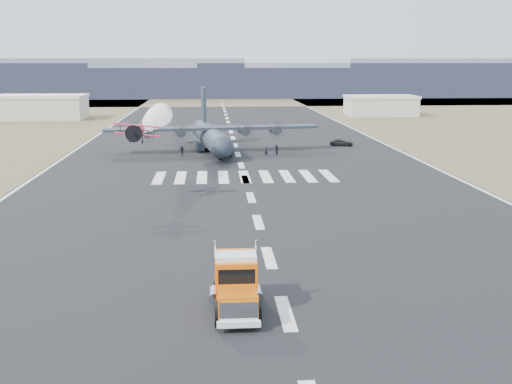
{
  "coord_description": "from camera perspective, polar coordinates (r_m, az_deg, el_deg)",
  "views": [
    {
      "loc": [
        -4.71,
        -39.02,
        16.14
      ],
      "look_at": [
        -0.53,
        19.8,
        4.0
      ],
      "focal_mm": 45.0,
      "sensor_mm": 36.0,
      "label": 1
    }
  ],
  "objects": [
    {
      "name": "crew_a",
      "position": [
        107.78,
        -2.22,
        3.45
      ],
      "size": [
        0.72,
        0.65,
        1.62
      ],
      "primitive_type": "imported",
      "rotation": [
        0.0,
        0.0,
        3.46
      ],
      "color": "black",
      "rests_on": "ground"
    },
    {
      "name": "crew_d",
      "position": [
        110.89,
        -6.59,
        3.65
      ],
      "size": [
        1.06,
        0.56,
        1.8
      ],
      "primitive_type": "imported",
      "rotation": [
        0.0,
        0.0,
        3.16
      ],
      "color": "black",
      "rests_on": "ground"
    },
    {
      "name": "ridge_seg_d",
      "position": [
        299.21,
        -3.21,
        9.76
      ],
      "size": [
        150.0,
        50.0,
        13.0
      ],
      "primitive_type": "cube",
      "color": "slate",
      "rests_on": "ground"
    },
    {
      "name": "ridge_seg_c",
      "position": [
        305.14,
        -15.69,
        9.77
      ],
      "size": [
        150.0,
        50.0,
        17.0
      ],
      "primitive_type": "cube",
      "color": "slate",
      "rests_on": "ground"
    },
    {
      "name": "crew_c",
      "position": [
        108.33,
        -2.31,
        3.52
      ],
      "size": [
        0.85,
        1.23,
        1.73
      ],
      "primitive_type": "imported",
      "rotation": [
        0.0,
        0.0,
        5.04
      ],
      "color": "black",
      "rests_on": "ground"
    },
    {
      "name": "crew_h",
      "position": [
        112.51,
        -3.54,
        3.8
      ],
      "size": [
        0.69,
        0.93,
        1.71
      ],
      "primitive_type": "imported",
      "rotation": [
        0.0,
        0.0,
        1.34
      ],
      "color": "black",
      "rests_on": "ground"
    },
    {
      "name": "ground",
      "position": [
        42.49,
        2.65,
        -10.7
      ],
      "size": [
        500.0,
        500.0,
        0.0
      ],
      "primitive_type": "plane",
      "color": "black",
      "rests_on": "ground"
    },
    {
      "name": "crew_e",
      "position": [
        109.48,
        -2.31,
        3.64
      ],
      "size": [
        1.01,
        1.05,
        1.86
      ],
      "primitive_type": "imported",
      "rotation": [
        0.0,
        0.0,
        5.41
      ],
      "color": "black",
      "rests_on": "ground"
    },
    {
      "name": "support_vehicle",
      "position": [
        124.7,
        7.62,
        4.38
      ],
      "size": [
        4.86,
        3.4,
        1.23
      ],
      "primitive_type": "imported",
      "rotation": [
        0.0,
        0.0,
        1.23
      ],
      "color": "black",
      "rests_on": "ground"
    },
    {
      "name": "ridge_seg_f",
      "position": [
        328.05,
        20.48,
        9.57
      ],
      "size": [
        150.0,
        50.0,
        17.0
      ],
      "primitive_type": "cube",
      "color": "slate",
      "rests_on": "ground"
    },
    {
      "name": "hangar_left",
      "position": [
        190.43,
        -18.58,
        7.2
      ],
      "size": [
        24.5,
        14.5,
        6.7
      ],
      "color": "#B3AC9F",
      "rests_on": "ground"
    },
    {
      "name": "ridge_seg_e",
      "position": [
        307.16,
        9.19,
        9.87
      ],
      "size": [
        150.0,
        50.0,
        15.0
      ],
      "primitive_type": "cube",
      "color": "slate",
      "rests_on": "ground"
    },
    {
      "name": "runway_markings",
      "position": [
        100.44,
        -1.33,
        2.38
      ],
      "size": [
        60.0,
        260.0,
        0.01
      ],
      "primitive_type": null,
      "color": "silver",
      "rests_on": "ground"
    },
    {
      "name": "semi_truck",
      "position": [
        42.42,
        -1.8,
        -8.01
      ],
      "size": [
        2.9,
        8.52,
        3.83
      ],
      "rotation": [
        0.0,
        0.0,
        0.0
      ],
      "color": "black",
      "rests_on": "ground"
    },
    {
      "name": "aerobatic_biplane",
      "position": [
        75.29,
        -10.49,
        5.34
      ],
      "size": [
        5.51,
        4.92,
        2.3
      ],
      "rotation": [
        0.0,
        0.09,
        -0.04
      ],
      "color": "red"
    },
    {
      "name": "hangar_right",
      "position": [
        196.14,
        11.03,
        7.58
      ],
      "size": [
        20.5,
        12.5,
        5.9
      ],
      "color": "#B3AC9F",
      "rests_on": "ground"
    },
    {
      "name": "smoke_trail",
      "position": [
        92.79,
        -8.85,
        6.63
      ],
      "size": [
        3.46,
        21.16,
        3.46
      ],
      "rotation": [
        0.0,
        0.0,
        -0.04
      ],
      "color": "white"
    },
    {
      "name": "scrub_far",
      "position": [
        269.55,
        -3.09,
        8.18
      ],
      "size": [
        500.0,
        80.0,
        0.0
      ],
      "primitive_type": "cube",
      "color": "brown",
      "rests_on": "ground"
    },
    {
      "name": "crew_g",
      "position": [
        110.1,
        0.92,
        3.63
      ],
      "size": [
        0.77,
        0.73,
        1.64
      ],
      "primitive_type": "imported",
      "rotation": [
        0.0,
        0.0,
        5.75
      ],
      "color": "black",
      "rests_on": "ground"
    },
    {
      "name": "crew_f",
      "position": [
        110.16,
        -2.63,
        3.65
      ],
      "size": [
        1.02,
        1.69,
        1.73
      ],
      "primitive_type": "imported",
      "rotation": [
        0.0,
        0.0,
        5.04
      ],
      "color": "black",
      "rests_on": "ground"
    },
    {
      "name": "transport_aircraft",
      "position": [
        117.06,
        -4.04,
        5.08
      ],
      "size": [
        38.26,
        31.41,
        11.04
      ],
      "rotation": [
        0.0,
        0.0,
        0.13
      ],
      "color": "#212A32",
      "rests_on": "ground"
    },
    {
      "name": "crew_b",
      "position": [
        111.57,
        1.83,
        3.76
      ],
      "size": [
        0.85,
        0.99,
        1.73
      ],
      "primitive_type": "imported",
      "rotation": [
        0.0,
        0.0,
        5.19
      ],
      "color": "black",
      "rests_on": "ground"
    }
  ]
}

